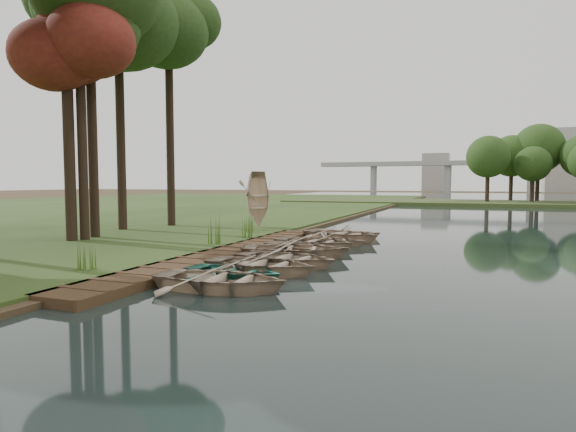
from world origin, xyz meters
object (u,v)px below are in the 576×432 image
(rowboat_1, at_px, (234,269))
(stored_rowboat, at_px, (258,221))
(rowboat_2, at_px, (261,262))
(rowboat_0, at_px, (221,276))
(boardwalk, at_px, (225,254))

(rowboat_1, relative_size, stored_rowboat, 0.94)
(rowboat_2, height_order, stored_rowboat, stored_rowboat)
(rowboat_0, distance_m, rowboat_2, 2.42)
(rowboat_2, bearing_deg, stored_rowboat, 29.91)
(stored_rowboat, bearing_deg, rowboat_1, -128.31)
(rowboat_1, distance_m, stored_rowboat, 13.64)
(rowboat_2, bearing_deg, rowboat_1, 167.52)
(rowboat_1, distance_m, rowboat_2, 1.16)
(boardwalk, bearing_deg, rowboat_0, -62.27)
(rowboat_0, xyz_separation_m, rowboat_1, (-0.32, 1.32, -0.06))
(rowboat_0, xyz_separation_m, stored_rowboat, (-5.47, 13.95, 0.21))
(rowboat_2, distance_m, stored_rowboat, 12.76)
(rowboat_1, xyz_separation_m, rowboat_2, (0.34, 1.11, 0.06))
(boardwalk, xyz_separation_m, stored_rowboat, (-2.84, 8.96, 0.48))
(rowboat_0, bearing_deg, rowboat_1, 10.23)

